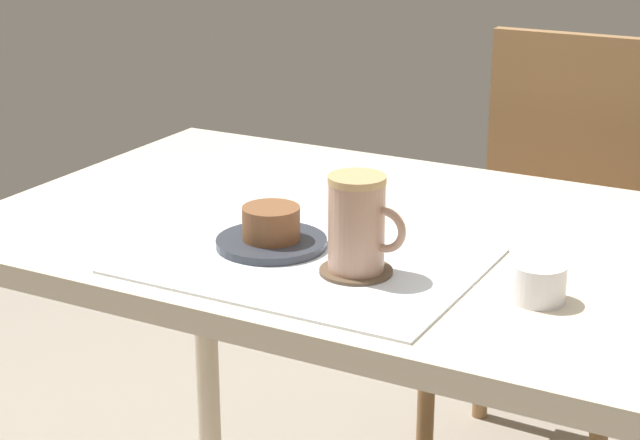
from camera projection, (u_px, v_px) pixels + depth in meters
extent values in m
cylinder|color=beige|center=(205.00, 314.00, 2.27)|extent=(0.05, 0.05, 0.70)
cube|color=beige|center=(398.00, 244.00, 1.61)|extent=(1.28, 0.76, 0.04)
cylinder|color=#997047|center=(426.00, 404.00, 2.20)|extent=(0.04, 0.04, 0.41)
cylinder|color=#997047|center=(637.00, 371.00, 2.34)|extent=(0.04, 0.04, 0.41)
cylinder|color=#997047|center=(484.00, 338.00, 2.50)|extent=(0.04, 0.04, 0.41)
cube|color=#997047|center=(542.00, 290.00, 2.20)|extent=(0.42, 0.42, 0.04)
cube|color=#997047|center=(577.00, 147.00, 2.27)|extent=(0.39, 0.04, 0.48)
cube|color=white|center=(306.00, 261.00, 1.49)|extent=(0.47, 0.35, 0.00)
cylinder|color=#333842|center=(271.00, 243.00, 1.54)|extent=(0.16, 0.16, 0.01)
cylinder|color=brown|center=(271.00, 223.00, 1.53)|extent=(0.08, 0.08, 0.05)
cylinder|color=brown|center=(356.00, 271.00, 1.45)|extent=(0.10, 0.10, 0.00)
cylinder|color=tan|center=(356.00, 227.00, 1.42)|extent=(0.08, 0.08, 0.12)
cylinder|color=tan|center=(357.00, 179.00, 1.40)|extent=(0.08, 0.08, 0.01)
torus|color=tan|center=(384.00, 230.00, 1.41)|extent=(0.06, 0.01, 0.06)
cylinder|color=white|center=(539.00, 283.00, 1.36)|extent=(0.07, 0.07, 0.05)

